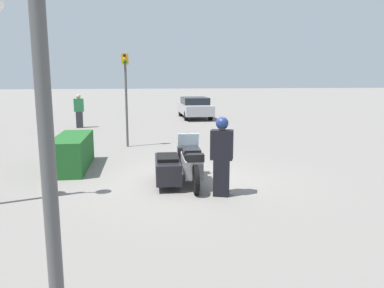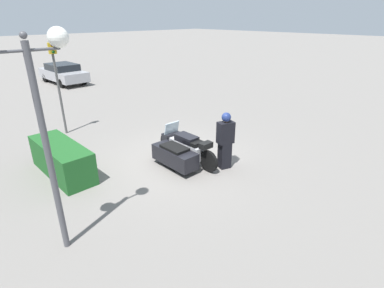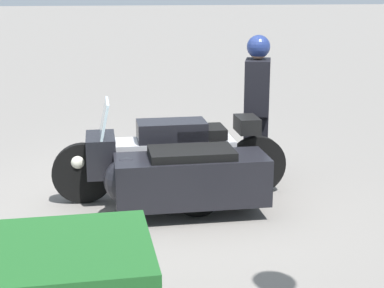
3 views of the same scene
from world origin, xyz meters
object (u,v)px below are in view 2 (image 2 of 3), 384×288
(parked_car_background, at_px, (63,73))
(traffic_light_near, at_px, (57,76))
(police_motorcycle, at_px, (179,150))
(officer_rider, at_px, (225,139))
(hedge_bush_curbside, at_px, (62,159))
(twin_lamp_post, at_px, (35,90))

(parked_car_background, bearing_deg, traffic_light_near, 156.32)
(police_motorcycle, xyz_separation_m, officer_rider, (-1.21, -0.87, 0.48))
(hedge_bush_curbside, xyz_separation_m, twin_lamp_post, (-3.15, 1.26, 2.83))
(police_motorcycle, xyz_separation_m, parked_car_background, (15.25, -2.57, 0.25))
(twin_lamp_post, bearing_deg, hedge_bush_curbside, -21.71)
(police_motorcycle, height_order, traffic_light_near, traffic_light_near)
(officer_rider, height_order, parked_car_background, officer_rider)
(police_motorcycle, xyz_separation_m, hedge_bush_curbside, (1.93, 2.99, 0.01))
(twin_lamp_post, bearing_deg, traffic_light_near, -22.87)
(twin_lamp_post, xyz_separation_m, parked_car_background, (16.47, -6.81, -2.59))
(parked_car_background, bearing_deg, hedge_bush_curbside, 155.88)
(officer_rider, distance_m, hedge_bush_curbside, 4.99)
(officer_rider, relative_size, parked_car_background, 0.40)
(police_motorcycle, relative_size, twin_lamp_post, 0.63)
(twin_lamp_post, relative_size, parked_car_background, 0.95)
(traffic_light_near, distance_m, parked_car_background, 10.88)
(traffic_light_near, bearing_deg, parked_car_background, 162.96)
(police_motorcycle, bearing_deg, traffic_light_near, 17.11)
(twin_lamp_post, bearing_deg, officer_rider, -89.81)
(police_motorcycle, relative_size, officer_rider, 1.49)
(police_motorcycle, distance_m, traffic_light_near, 5.80)
(police_motorcycle, height_order, twin_lamp_post, twin_lamp_post)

